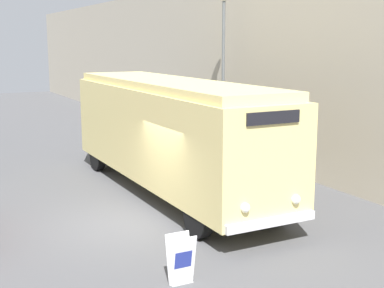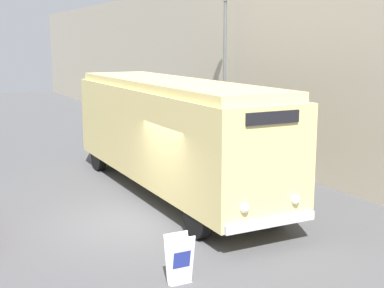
# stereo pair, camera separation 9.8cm
# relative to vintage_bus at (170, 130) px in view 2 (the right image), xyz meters

# --- Properties ---
(ground_plane) EXTENTS (80.00, 80.00, 0.00)m
(ground_plane) POSITION_rel_vintage_bus_xyz_m (-2.18, -2.23, -1.99)
(ground_plane) COLOR #4C4C4F
(building_wall_right) EXTENTS (0.30, 60.00, 7.27)m
(building_wall_right) POSITION_rel_vintage_bus_xyz_m (5.00, 7.77, 1.65)
(building_wall_right) COLOR #B2A893
(building_wall_right) RESTS_ON ground_plane
(vintage_bus) EXTENTS (2.52, 10.78, 3.52)m
(vintage_bus) POSITION_rel_vintage_bus_xyz_m (0.00, 0.00, 0.00)
(vintage_bus) COLOR black
(vintage_bus) RESTS_ON ground_plane
(sign_board) EXTENTS (0.52, 0.37, 0.99)m
(sign_board) POSITION_rel_vintage_bus_xyz_m (-2.56, -5.95, -1.51)
(sign_board) COLOR gray
(sign_board) RESTS_ON ground_plane
(streetlamp) EXTENTS (0.36, 0.36, 6.55)m
(streetlamp) POSITION_rel_vintage_bus_xyz_m (3.99, 3.50, 2.24)
(streetlamp) COLOR #595E60
(streetlamp) RESTS_ON ground_plane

